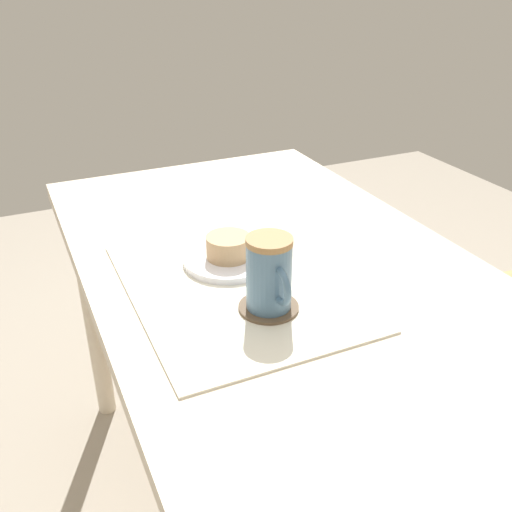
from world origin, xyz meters
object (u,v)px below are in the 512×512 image
object	(u,v)px
dining_table	(278,299)
pastry_plate	(229,259)
coffee_mug	(270,274)
pastry	(228,247)

from	to	relation	value
dining_table	pastry_plate	size ratio (longest dim) A/B	7.21
pastry_plate	coffee_mug	size ratio (longest dim) A/B	1.37
dining_table	pastry	size ratio (longest dim) A/B	14.80
dining_table	pastry	distance (m)	0.15
coffee_mug	pastry	bearing A→B (deg)	-179.98
pastry_plate	coffee_mug	world-z (taller)	coffee_mug
dining_table	pastry_plate	bearing A→B (deg)	-106.48
dining_table	pastry_plate	world-z (taller)	pastry_plate
pastry	coffee_mug	world-z (taller)	coffee_mug
pastry_plate	pastry	xyz separation A→B (m)	(0.00, 0.00, 0.03)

